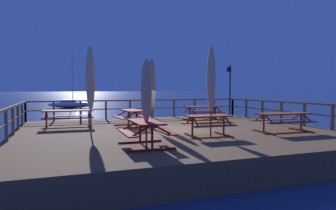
# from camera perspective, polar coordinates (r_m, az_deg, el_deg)

# --- Properties ---
(ground_plane) EXTENTS (600.00, 600.00, 0.00)m
(ground_plane) POSITION_cam_1_polar(r_m,az_deg,el_deg) (12.93, 1.29, -8.39)
(ground_plane) COLOR navy
(wooden_deck) EXTENTS (12.77, 11.13, 0.85)m
(wooden_deck) POSITION_cam_1_polar(r_m,az_deg,el_deg) (12.85, 1.29, -6.54)
(wooden_deck) COLOR brown
(wooden_deck) RESTS_ON ground
(railing_waterside_far) EXTENTS (12.57, 0.10, 1.09)m
(railing_waterside_far) POSITION_cam_1_polar(r_m,az_deg,el_deg) (17.85, -5.06, -0.14)
(railing_waterside_far) COLOR brown
(railing_waterside_far) RESTS_ON wooden_deck
(railing_side_left) EXTENTS (0.10, 10.93, 1.09)m
(railing_side_left) POSITION_cam_1_polar(r_m,az_deg,el_deg) (11.95, -27.80, -2.02)
(railing_side_left) COLOR brown
(railing_side_left) RESTS_ON wooden_deck
(railing_side_right) EXTENTS (0.10, 10.93, 1.09)m
(railing_side_right) POSITION_cam_1_polar(r_m,az_deg,el_deg) (16.06, 22.48, -0.69)
(railing_side_right) COLOR brown
(railing_side_right) RESTS_ON wooden_deck
(picnic_table_back_right) EXTENTS (1.43, 1.76, 0.78)m
(picnic_table_back_right) POSITION_cam_1_polar(r_m,az_deg,el_deg) (9.00, -4.24, -4.39)
(picnic_table_back_right) COLOR maroon
(picnic_table_back_right) RESTS_ON wooden_deck
(picnic_table_front_right) EXTENTS (2.09, 1.51, 0.78)m
(picnic_table_front_right) POSITION_cam_1_polar(r_m,az_deg,el_deg) (16.81, 6.57, -0.91)
(picnic_table_front_right) COLOR maroon
(picnic_table_front_right) RESTS_ON wooden_deck
(picnic_table_mid_left) EXTENTS (1.50, 1.70, 0.78)m
(picnic_table_mid_left) POSITION_cam_1_polar(r_m,az_deg,el_deg) (13.82, -6.79, -1.82)
(picnic_table_mid_left) COLOR maroon
(picnic_table_mid_left) RESTS_ON wooden_deck
(picnic_table_mid_centre) EXTENTS (2.20, 1.48, 0.78)m
(picnic_table_mid_centre) POSITION_cam_1_polar(r_m,az_deg,el_deg) (12.85, 20.94, -2.30)
(picnic_table_mid_centre) COLOR #993819
(picnic_table_mid_centre) RESTS_ON wooden_deck
(picnic_table_back_left) EXTENTS (1.67, 1.47, 0.78)m
(picnic_table_back_left) POSITION_cam_1_polar(r_m,az_deg,el_deg) (11.03, 7.65, -3.07)
(picnic_table_back_left) COLOR #993819
(picnic_table_back_left) RESTS_ON wooden_deck
(picnic_table_front_left) EXTENTS (2.25, 1.50, 0.78)m
(picnic_table_front_left) POSITION_cam_1_polar(r_m,az_deg,el_deg) (14.32, -18.39, -1.72)
(picnic_table_front_left) COLOR maroon
(picnic_table_front_left) RESTS_ON wooden_deck
(patio_umbrella_short_mid) EXTENTS (0.32, 0.32, 2.60)m
(patio_umbrella_short_mid) POSITION_cam_1_polar(r_m,az_deg,el_deg) (8.86, -4.15, 2.63)
(patio_umbrella_short_mid) COLOR #4C3828
(patio_umbrella_short_mid) RESTS_ON wooden_deck
(patio_umbrella_short_back) EXTENTS (0.32, 0.32, 3.16)m
(patio_umbrella_short_back) POSITION_cam_1_polar(r_m,az_deg,el_deg) (15.32, -3.39, 4.13)
(patio_umbrella_short_back) COLOR #4C3828
(patio_umbrella_short_back) RESTS_ON wooden_deck
(patio_umbrella_tall_back_right) EXTENTS (0.32, 0.32, 3.27)m
(patio_umbrella_tall_back_right) POSITION_cam_1_polar(r_m,az_deg,el_deg) (11.30, -14.49, 4.79)
(patio_umbrella_tall_back_right) COLOR #4C3828
(patio_umbrella_tall_back_right) RESTS_ON wooden_deck
(patio_umbrella_tall_back_left) EXTENTS (0.32, 0.32, 2.98)m
(patio_umbrella_tall_back_left) POSITION_cam_1_polar(r_m,az_deg,el_deg) (12.75, -3.09, 3.85)
(patio_umbrella_tall_back_left) COLOR #4C3828
(patio_umbrella_tall_back_left) RESTS_ON wooden_deck
(patio_umbrella_tall_mid_left) EXTENTS (0.32, 0.32, 3.26)m
(patio_umbrella_tall_mid_left) POSITION_cam_1_polar(r_m,az_deg,el_deg) (10.93, 8.16, 4.89)
(patio_umbrella_tall_mid_left) COLOR #4C3828
(patio_umbrella_tall_mid_left) RESTS_ON wooden_deck
(lamp_post_hooked) EXTENTS (0.49, 0.57, 3.20)m
(lamp_post_hooked) POSITION_cam_1_polar(r_m,az_deg,el_deg) (19.40, 11.59, 4.16)
(lamp_post_hooked) COLOR black
(lamp_post_hooked) RESTS_ON wooden_deck
(sailboat_distant) EXTENTS (6.23, 3.02, 7.72)m
(sailboat_distant) POSITION_cam_1_polar(r_m,az_deg,el_deg) (42.96, -17.97, 0.17)
(sailboat_distant) COLOR silver
(sailboat_distant) RESTS_ON ground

